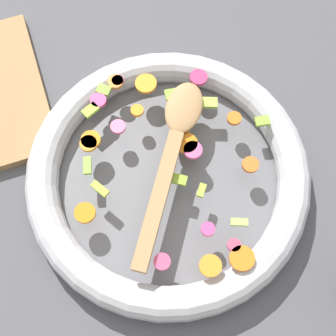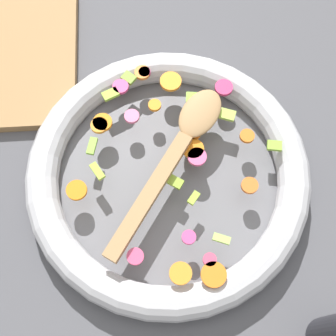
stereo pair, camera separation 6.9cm
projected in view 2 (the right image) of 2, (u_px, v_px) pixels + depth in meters
name	position (u px, v px, depth m)	size (l,w,h in m)	color
ground_plane	(168.00, 180.00, 0.74)	(4.00, 4.00, 0.00)	#4C4C51
skillet	(168.00, 175.00, 0.72)	(0.44, 0.44, 0.05)	slate
chopped_vegetables	(169.00, 151.00, 0.70)	(0.36, 0.33, 0.01)	orange
wooden_spoon	(177.00, 151.00, 0.69)	(0.27, 0.20, 0.01)	#A87F51
cutting_board	(35.00, 57.00, 0.81)	(0.28, 0.14, 0.02)	#9E7547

